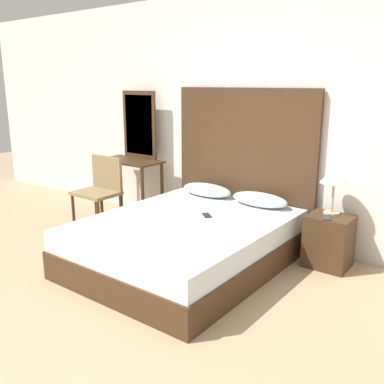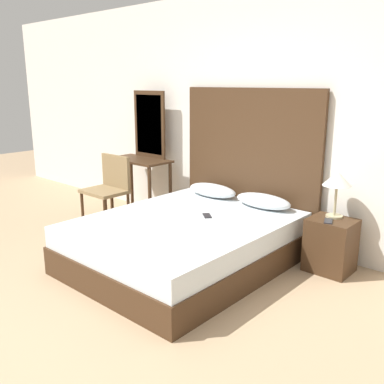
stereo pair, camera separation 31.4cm
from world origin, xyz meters
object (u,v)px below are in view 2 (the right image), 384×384
(bed, at_px, (185,242))
(table_lamp, at_px, (337,181))
(vanity_desk, at_px, (140,171))
(phone_on_nightstand, at_px, (328,221))
(phone_on_bed, at_px, (207,216))
(chair, at_px, (109,185))
(nightstand, at_px, (331,245))

(bed, bearing_deg, table_lamp, 38.48)
(vanity_desk, bearing_deg, phone_on_nightstand, -0.58)
(phone_on_bed, height_order, chair, chair)
(nightstand, relative_size, table_lamp, 1.17)
(chair, bearing_deg, phone_on_nightstand, 9.39)
(phone_on_bed, xyz_separation_m, chair, (-1.61, 0.06, 0.04))
(phone_on_nightstand, height_order, chair, chair)
(chair, bearing_deg, vanity_desk, 84.86)
(bed, height_order, phone_on_nightstand, phone_on_nightstand)
(bed, height_order, phone_on_bed, phone_on_bed)
(nightstand, bearing_deg, phone_on_nightstand, -92.03)
(vanity_desk, height_order, chair, chair)
(phone_on_nightstand, xyz_separation_m, chair, (-2.63, -0.43, -0.01))
(table_lamp, distance_m, chair, 2.70)
(bed, relative_size, phone_on_bed, 12.85)
(phone_on_nightstand, bearing_deg, nightstand, 87.97)
(nightstand, bearing_deg, phone_on_bed, -150.34)
(bed, xyz_separation_m, phone_on_bed, (0.09, 0.22, 0.24))
(phone_on_nightstand, relative_size, vanity_desk, 0.20)
(phone_on_bed, height_order, nightstand, nightstand)
(nightstand, relative_size, phone_on_nightstand, 3.08)
(phone_on_bed, distance_m, vanity_desk, 1.66)
(nightstand, xyz_separation_m, phone_on_nightstand, (-0.00, -0.09, 0.26))
(bed, bearing_deg, vanity_desk, 153.44)
(table_lamp, distance_m, phone_on_nightstand, 0.38)
(bed, bearing_deg, phone_on_nightstand, 32.60)
(chair, bearing_deg, nightstand, 11.24)
(bed, bearing_deg, chair, 169.66)
(vanity_desk, bearing_deg, phone_on_bed, -18.31)
(bed, xyz_separation_m, nightstand, (1.12, 0.80, 0.03))
(phone_on_nightstand, height_order, vanity_desk, vanity_desk)
(phone_on_nightstand, bearing_deg, table_lamp, 96.03)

